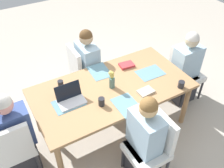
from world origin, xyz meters
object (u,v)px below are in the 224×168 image
object	(u,v)px
chair_near_right_near	(152,144)
laptop_head_left_left_near	(71,98)
coffee_mug_near_left	(181,84)
chair_head_left_left_near	(13,147)
chair_far_left_mid	(83,70)
book_red_cover	(127,65)
book_blue_cover	(146,91)
dining_table	(112,91)
flower_vase	(112,79)
coffee_mug_centre_left	(61,84)
coffee_mug_near_right	(102,102)
person_head_left_left_near	(17,139)
person_head_right_left_far	(185,71)
person_near_right_near	(144,142)
person_far_left_mid	(88,69)
chair_head_right_left_far	(184,69)

from	to	relation	value
chair_near_right_near	laptop_head_left_left_near	distance (m)	1.09
chair_near_right_near	coffee_mug_near_left	xyz separation A→B (m)	(0.71, 0.39, 0.30)
chair_head_left_left_near	laptop_head_left_left_near	distance (m)	0.83
chair_far_left_mid	book_red_cover	size ratio (longest dim) A/B	4.50
book_red_cover	book_blue_cover	distance (m)	0.59
book_red_cover	dining_table	bearing A→B (deg)	-138.00
flower_vase	coffee_mug_centre_left	world-z (taller)	flower_vase
coffee_mug_near_right	person_head_left_left_near	bearing A→B (deg)	168.15
person_head_right_left_far	laptop_head_left_left_near	world-z (taller)	person_head_right_left_far
person_near_right_near	coffee_mug_centre_left	size ratio (longest dim) A/B	13.45
person_far_left_mid	chair_head_right_left_far	world-z (taller)	person_far_left_mid
chair_far_left_mid	chair_near_right_near	bearing A→B (deg)	-86.77
chair_head_left_left_near	chair_head_right_left_far	bearing A→B (deg)	3.02
chair_head_right_left_far	person_near_right_near	world-z (taller)	person_near_right_near
book_red_cover	chair_near_right_near	bearing A→B (deg)	-100.95
chair_head_right_left_far	laptop_head_left_left_near	distance (m)	1.92
person_head_left_left_near	coffee_mug_near_right	bearing A→B (deg)	-11.85
chair_near_right_near	flower_vase	distance (m)	0.92
coffee_mug_near_right	book_red_cover	xyz separation A→B (m)	(0.67, 0.50, -0.03)
coffee_mug_near_left	coffee_mug_near_right	bearing A→B (deg)	167.69
dining_table	person_near_right_near	bearing A→B (deg)	-91.99
coffee_mug_centre_left	coffee_mug_near_right	bearing A→B (deg)	-62.19
chair_near_right_near	coffee_mug_near_left	distance (m)	0.86
coffee_mug_near_left	person_head_right_left_far	bearing A→B (deg)	39.44
coffee_mug_centre_left	chair_near_right_near	bearing A→B (deg)	-62.50
coffee_mug_near_left	flower_vase	bearing A→B (deg)	149.84
person_head_right_left_far	coffee_mug_near_right	size ratio (longest dim) A/B	11.52
flower_vase	laptop_head_left_left_near	bearing A→B (deg)	177.90
chair_near_right_near	chair_head_right_left_far	bearing A→B (deg)	34.61
person_head_left_left_near	chair_near_right_near	bearing A→B (deg)	-32.04
person_near_right_near	laptop_head_left_left_near	xyz separation A→B (m)	(-0.53, 0.79, 0.27)
chair_head_right_left_far	person_near_right_near	xyz separation A→B (m)	(-1.36, -0.83, 0.03)
person_head_left_left_near	person_far_left_mid	bearing A→B (deg)	31.32
flower_vase	coffee_mug_near_right	xyz separation A→B (m)	(-0.26, -0.22, -0.08)
chair_head_left_left_near	coffee_mug_near_left	distance (m)	2.14
chair_head_left_left_near	coffee_mug_centre_left	world-z (taller)	chair_head_left_left_near
person_head_left_left_near	person_head_right_left_far	bearing A→B (deg)	-0.20
person_head_left_left_near	person_near_right_near	xyz separation A→B (m)	(1.24, -0.76, 0.00)
dining_table	person_far_left_mid	size ratio (longest dim) A/B	1.69
chair_far_left_mid	chair_near_right_near	distance (m)	1.67
chair_head_left_left_near	flower_vase	size ratio (longest dim) A/B	3.52
person_head_left_left_near	flower_vase	size ratio (longest dim) A/B	4.68
chair_head_left_left_near	laptop_head_left_left_near	xyz separation A→B (m)	(0.77, 0.11, 0.30)
chair_head_right_left_far	coffee_mug_near_right	bearing A→B (deg)	-170.25
laptop_head_left_left_near	person_far_left_mid	bearing A→B (deg)	52.29
dining_table	chair_head_left_left_near	size ratio (longest dim) A/B	2.25
book_red_cover	coffee_mug_centre_left	bearing A→B (deg)	-176.41
chair_near_right_near	person_head_left_left_near	bearing A→B (deg)	147.96
dining_table	person_near_right_near	xyz separation A→B (m)	(-0.03, -0.77, -0.15)
dining_table	coffee_mug_centre_left	distance (m)	0.67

